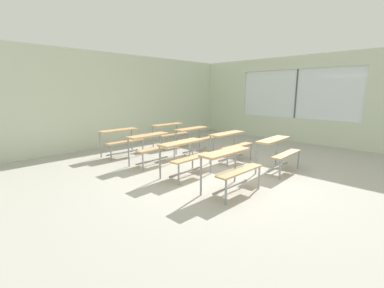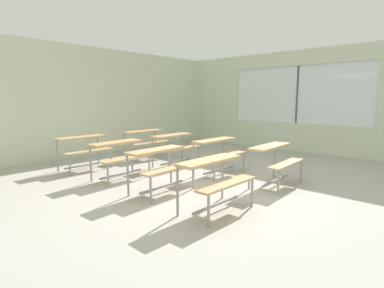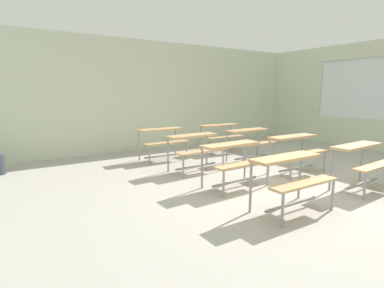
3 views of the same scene
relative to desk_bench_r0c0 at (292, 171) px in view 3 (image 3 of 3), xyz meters
name	(u,v)px [view 3 (image 3 of 3)]	position (x,y,z in m)	size (l,w,h in m)	color
ground	(274,190)	(0.56, 0.77, -0.59)	(10.00, 9.00, 0.05)	#ADA89E
wall_back	(155,96)	(0.56, 5.27, 0.94)	(10.00, 0.12, 3.00)	beige
desk_bench_r0c0	(292,171)	(0.00, 0.00, 0.00)	(1.11, 0.60, 0.74)	tan
desk_bench_r0c1	(363,156)	(1.75, -0.03, 0.00)	(1.12, 0.63, 0.74)	tan
desk_bench_r1c0	(235,155)	(0.05, 1.22, 0.00)	(1.12, 0.63, 0.74)	tan
desk_bench_r1c1	(297,145)	(1.69, 1.24, 0.00)	(1.11, 0.61, 0.74)	tan
desk_bench_r2c0	(195,144)	(0.09, 2.47, 0.00)	(1.13, 0.64, 0.74)	tan
desk_bench_r2c1	(250,137)	(1.66, 2.51, 0.00)	(1.11, 0.61, 0.74)	tan
desk_bench_r3c0	(162,136)	(0.01, 3.76, 0.00)	(1.11, 0.61, 0.74)	tan
desk_bench_r3c1	(221,131)	(1.76, 3.72, 0.00)	(1.12, 0.64, 0.74)	tan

